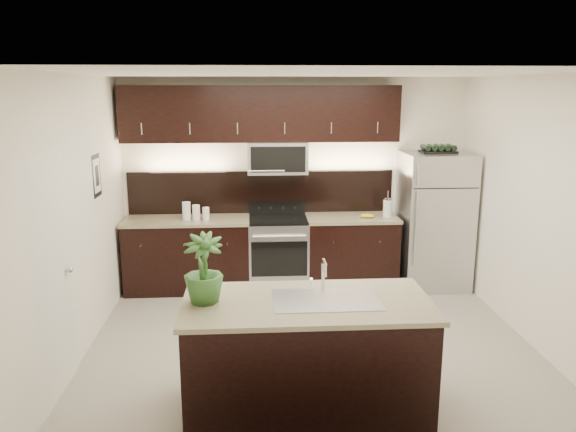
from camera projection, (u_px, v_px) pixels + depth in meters
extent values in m
plane|color=gray|center=(310.00, 343.00, 5.79)|extent=(4.50, 4.50, 0.00)
cube|color=silver|center=(296.00, 182.00, 7.43)|extent=(4.50, 0.02, 2.70)
cube|color=silver|center=(345.00, 286.00, 3.54)|extent=(4.50, 0.02, 2.70)
cube|color=silver|center=(77.00, 219.00, 5.35)|extent=(0.02, 4.00, 2.70)
cube|color=silver|center=(534.00, 212.00, 5.63)|extent=(0.02, 4.00, 2.70)
cube|color=white|center=(313.00, 73.00, 5.18)|extent=(4.50, 4.00, 0.02)
cube|color=silver|center=(54.00, 281.00, 4.65)|extent=(0.04, 0.80, 2.02)
sphere|color=silver|center=(70.00, 270.00, 4.96)|extent=(0.06, 0.06, 0.06)
cube|color=black|center=(97.00, 176.00, 6.01)|extent=(0.01, 0.32, 0.46)
cube|color=white|center=(97.00, 176.00, 6.01)|extent=(0.00, 0.24, 0.36)
cube|color=black|center=(188.00, 256.00, 7.24)|extent=(1.57, 0.62, 0.90)
cube|color=black|center=(351.00, 253.00, 7.38)|extent=(1.16, 0.62, 0.90)
cube|color=#B2B2B7|center=(278.00, 254.00, 7.32)|extent=(0.76, 0.62, 0.90)
cube|color=black|center=(278.00, 219.00, 7.21)|extent=(0.76, 0.60, 0.03)
cube|color=tan|center=(187.00, 220.00, 7.14)|extent=(1.59, 0.65, 0.04)
cube|color=tan|center=(352.00, 218.00, 7.27)|extent=(1.18, 0.65, 0.04)
cube|color=black|center=(261.00, 192.00, 7.42)|extent=(3.49, 0.02, 0.56)
cube|color=#B2B2B7|center=(277.00, 157.00, 7.14)|extent=(0.76, 0.40, 0.40)
cube|color=black|center=(261.00, 114.00, 7.04)|extent=(3.49, 0.33, 0.70)
cube|color=black|center=(307.00, 358.00, 4.51)|extent=(1.90, 0.90, 0.90)
cube|color=tan|center=(307.00, 303.00, 4.41)|extent=(1.96, 0.96, 0.04)
cube|color=silver|center=(326.00, 300.00, 4.41)|extent=(0.84, 0.50, 0.01)
cylinder|color=silver|center=(323.00, 277.00, 4.59)|extent=(0.03, 0.03, 0.24)
cylinder|color=silver|center=(324.00, 262.00, 4.49)|extent=(0.02, 0.14, 0.02)
cylinder|color=silver|center=(325.00, 271.00, 4.43)|extent=(0.02, 0.02, 0.10)
cube|color=#B2B2B7|center=(434.00, 221.00, 7.29)|extent=(0.85, 0.77, 1.76)
cube|color=black|center=(438.00, 152.00, 7.09)|extent=(0.44, 0.27, 0.03)
cylinder|color=black|center=(425.00, 148.00, 7.07)|extent=(0.07, 0.25, 0.07)
cylinder|color=black|center=(432.00, 148.00, 7.07)|extent=(0.07, 0.25, 0.07)
cylinder|color=black|center=(438.00, 148.00, 7.08)|extent=(0.07, 0.25, 0.07)
cylinder|color=black|center=(445.00, 148.00, 7.08)|extent=(0.07, 0.25, 0.07)
cylinder|color=black|center=(451.00, 148.00, 7.09)|extent=(0.07, 0.25, 0.07)
imported|color=#2B5522|center=(203.00, 269.00, 4.32)|extent=(0.32, 0.32, 0.55)
cylinder|color=silver|center=(187.00, 211.00, 7.06)|extent=(0.10, 0.10, 0.23)
cylinder|color=silver|center=(196.00, 213.00, 7.06)|extent=(0.09, 0.09, 0.19)
cylinder|color=silver|center=(206.00, 214.00, 7.05)|extent=(0.09, 0.09, 0.16)
cylinder|color=silver|center=(387.00, 208.00, 7.22)|extent=(0.11, 0.11, 0.22)
cylinder|color=silver|center=(388.00, 199.00, 7.20)|extent=(0.12, 0.12, 0.02)
cylinder|color=silver|center=(388.00, 195.00, 7.18)|extent=(0.01, 0.01, 0.09)
ellipsoid|color=gold|center=(363.00, 216.00, 7.19)|extent=(0.19, 0.15, 0.05)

